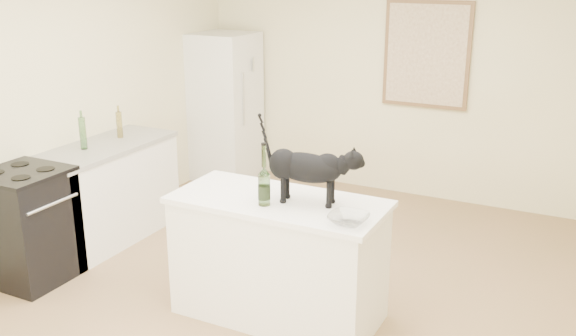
{
  "coord_description": "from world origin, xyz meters",
  "views": [
    {
      "loc": [
        2.05,
        -3.89,
        2.47
      ],
      "look_at": [
        0.15,
        -0.15,
        1.12
      ],
      "focal_mm": 40.22,
      "sensor_mm": 36.0,
      "label": 1
    }
  ],
  "objects": [
    {
      "name": "stove",
      "position": [
        -1.95,
        -0.6,
        0.45
      ],
      "size": [
        0.6,
        0.6,
        0.9
      ],
      "primitive_type": "cube",
      "color": "black",
      "rests_on": "floor"
    },
    {
      "name": "black_cat",
      "position": [
        0.3,
        -0.17,
        1.12
      ],
      "size": [
        0.66,
        0.3,
        0.45
      ],
      "primitive_type": null,
      "rotation": [
        0.0,
        0.0,
        0.17
      ],
      "color": "black",
      "rests_on": "island_top"
    },
    {
      "name": "island_base",
      "position": [
        0.1,
        -0.2,
        0.43
      ],
      "size": [
        1.44,
        0.67,
        0.86
      ],
      "primitive_type": "cube",
      "color": "white",
      "rests_on": "floor"
    },
    {
      "name": "wall_left",
      "position": [
        -2.25,
        0.0,
        1.3
      ],
      "size": [
        0.0,
        5.5,
        5.5
      ],
      "primitive_type": "plane",
      "rotation": [
        1.57,
        0.0,
        1.57
      ],
      "color": "beige",
      "rests_on": "ground"
    },
    {
      "name": "island_top",
      "position": [
        0.1,
        -0.2,
        0.88
      ],
      "size": [
        1.5,
        0.7,
        0.04
      ],
      "primitive_type": "cube",
      "color": "white",
      "rests_on": "island_base"
    },
    {
      "name": "artwork_canvas",
      "position": [
        0.3,
        2.7,
        1.55
      ],
      "size": [
        0.82,
        0.0,
        1.02
      ],
      "primitive_type": "cube",
      "color": "beige",
      "rests_on": "wall_back"
    },
    {
      "name": "wine_bottle",
      "position": [
        0.07,
        -0.34,
        1.09
      ],
      "size": [
        0.09,
        0.09,
        0.38
      ],
      "primitive_type": "cylinder",
      "rotation": [
        0.0,
        0.0,
        -0.17
      ],
      "color": "#2D5120",
      "rests_on": "island_top"
    },
    {
      "name": "floor",
      "position": [
        0.0,
        0.0,
        0.0
      ],
      "size": [
        5.5,
        5.5,
        0.0
      ],
      "primitive_type": "plane",
      "color": "#936E4E",
      "rests_on": "ground"
    },
    {
      "name": "counter_bottle_cluster",
      "position": [
        -1.99,
        0.33,
        1.03
      ],
      "size": [
        0.08,
        0.51,
        0.28
      ],
      "color": "olive",
      "rests_on": "left_countertop"
    },
    {
      "name": "fridge",
      "position": [
        -1.95,
        2.35,
        0.85
      ],
      "size": [
        0.68,
        0.68,
        1.7
      ],
      "primitive_type": "cube",
      "color": "white",
      "rests_on": "floor"
    },
    {
      "name": "glass_bowl",
      "position": [
        0.7,
        -0.39,
        0.93
      ],
      "size": [
        0.26,
        0.26,
        0.06
      ],
      "primitive_type": "imported",
      "rotation": [
        0.0,
        0.0,
        0.03
      ],
      "color": "silver",
      "rests_on": "island_top"
    },
    {
      "name": "fridge_paper",
      "position": [
        -1.6,
        2.46,
        1.36
      ],
      "size": [
        0.05,
        0.12,
        0.16
      ],
      "primitive_type": "cube",
      "rotation": [
        0.0,
        0.0,
        0.37
      ],
      "color": "beige",
      "rests_on": "fridge"
    },
    {
      "name": "wall_back",
      "position": [
        0.0,
        2.75,
        1.3
      ],
      "size": [
        4.5,
        0.0,
        4.5
      ],
      "primitive_type": "plane",
      "rotation": [
        1.57,
        0.0,
        0.0
      ],
      "color": "beige",
      "rests_on": "ground"
    },
    {
      "name": "left_cabinets",
      "position": [
        -1.95,
        0.3,
        0.43
      ],
      "size": [
        0.6,
        1.4,
        0.86
      ],
      "primitive_type": "cube",
      "color": "white",
      "rests_on": "floor"
    },
    {
      "name": "left_countertop",
      "position": [
        -1.95,
        0.3,
        0.88
      ],
      "size": [
        0.62,
        1.44,
        0.04
      ],
      "primitive_type": "cube",
      "color": "gray",
      "rests_on": "left_cabinets"
    },
    {
      "name": "artwork_frame",
      "position": [
        0.3,
        2.72,
        1.55
      ],
      "size": [
        0.9,
        0.03,
        1.1
      ],
      "primitive_type": "cube",
      "color": "brown",
      "rests_on": "wall_back"
    }
  ]
}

